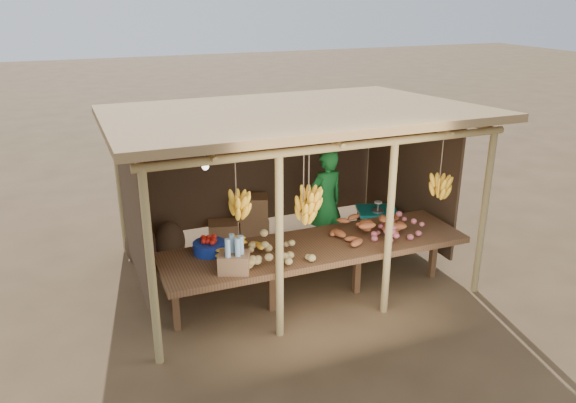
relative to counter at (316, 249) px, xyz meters
name	(u,v)px	position (x,y,z in m)	size (l,w,h in m)	color
ground	(288,269)	(0.00, 0.95, -0.74)	(60.00, 60.00, 0.00)	brown
stall_structure	(294,145)	(0.02, 0.80, 1.16)	(4.70, 3.50, 2.43)	#A58C55
counter	(316,249)	(0.00, 0.00, 0.00)	(3.90, 1.05, 0.80)	brown
potato_heap	(271,245)	(-0.66, -0.17, 0.24)	(0.85, 0.51, 0.36)	tan
sweet_potato_heap	(373,220)	(0.85, 0.08, 0.24)	(1.06, 0.64, 0.36)	#A7542B
onion_heap	(404,224)	(1.15, -0.18, 0.24)	(0.87, 0.52, 0.36)	#B85960
banana_pile	(239,239)	(-0.95, 0.14, 0.24)	(0.62, 0.37, 0.35)	yellow
tomato_basin	(209,246)	(-1.30, 0.27, 0.15)	(0.40, 0.40, 0.21)	navy
bottle_box	(234,258)	(-1.16, -0.30, 0.23)	(0.42, 0.38, 0.43)	olive
vendor	(326,203)	(0.74, 1.28, 0.08)	(0.59, 0.39, 1.63)	#1B7C30
tarp_crate	(376,225)	(1.66, 1.31, -0.44)	(0.76, 0.71, 0.73)	brown
carton_stack	(244,223)	(-0.30, 2.11, -0.41)	(1.05, 0.48, 0.73)	olive
burlap_sacks	(155,240)	(-1.70, 2.07, -0.46)	(0.90, 0.47, 0.64)	#4A3422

